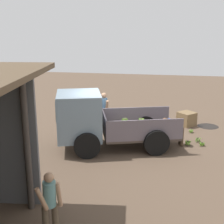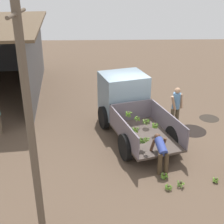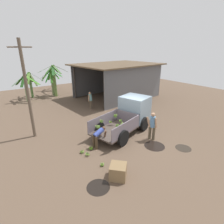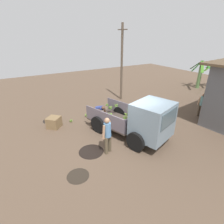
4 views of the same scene
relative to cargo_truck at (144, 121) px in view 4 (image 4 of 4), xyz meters
name	(u,v)px [view 4 (image 4 of 4)]	position (x,y,z in m)	size (l,w,h in m)	color
ground	(126,137)	(-0.66, -0.57, -1.10)	(36.00, 36.00, 0.00)	brown
mud_patch_0	(78,176)	(0.64, -3.63, -1.10)	(0.84, 0.84, 0.01)	#2D251D
mud_patch_1	(51,120)	(-4.58, -3.44, -1.10)	(0.92, 0.92, 0.01)	black
mud_patch_2	(91,152)	(-0.47, -2.59, -1.10)	(1.12, 1.12, 0.01)	black
cargo_truck	(144,121)	(0.00, 0.00, 0.00)	(4.69, 2.95, 2.10)	#483C35
utility_pole	(122,63)	(-5.65, 2.43, 1.78)	(1.18, 0.17, 5.60)	brown
banana_palm_2	(200,74)	(-4.48, 10.67, 0.30)	(2.35, 2.70, 2.62)	#618A4E
banana_palm_3	(215,72)	(-3.80, 12.00, 0.41)	(2.38, 2.41, 2.73)	#53773D
person_foreground_visitor	(107,134)	(-0.07, -1.95, -0.17)	(0.50, 0.60, 1.69)	brown
person_worker_loading	(99,111)	(-3.03, -0.85, -0.43)	(0.83, 0.61, 1.08)	#443423
person_bystander_near_shed	(202,104)	(-0.35, 5.06, -0.26)	(0.50, 0.53, 1.52)	brown
banana_bunch_on_ground_0	(91,113)	(-4.07, -0.93, -1.01)	(0.22, 0.22, 0.17)	brown
banana_bunch_on_ground_1	(87,115)	(-3.95, -1.31, -0.99)	(0.25, 0.25, 0.20)	#47402E
banana_bunch_on_ground_2	(71,121)	(-3.77, -2.41, -1.02)	(0.20, 0.20, 0.17)	brown
banana_bunch_on_ground_3	(95,116)	(-3.54, -0.90, -1.00)	(0.24, 0.24, 0.20)	brown
wooden_crate_0	(54,122)	(-3.62, -3.44, -0.80)	(0.67, 0.67, 0.61)	olive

